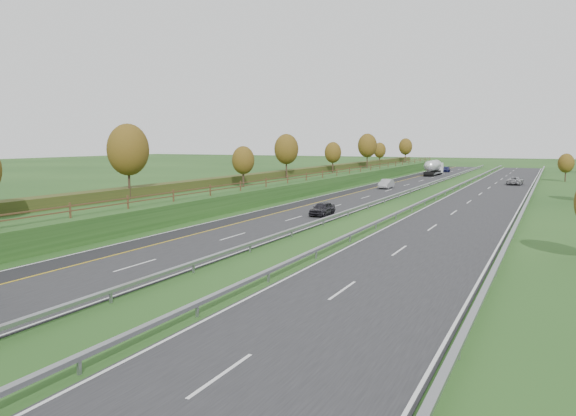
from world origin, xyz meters
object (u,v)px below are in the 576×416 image
object	(u,v)px
car_small_far	(446,169)
car_oncoming	(515,181)
car_silver_mid	(386,184)
car_dark_near	(322,209)
road_tanker	(434,167)

from	to	relation	value
car_small_far	car_oncoming	bearing A→B (deg)	-69.45
car_silver_mid	car_dark_near	bearing A→B (deg)	-85.15
car_small_far	car_oncoming	distance (m)	41.47
car_silver_mid	car_small_far	size ratio (longest dim) A/B	1.03
car_silver_mid	car_small_far	world-z (taller)	car_silver_mid
road_tanker	car_oncoming	distance (m)	28.45
road_tanker	car_oncoming	bearing A→B (deg)	-48.86
car_silver_mid	car_small_far	distance (m)	54.79
car_small_far	car_silver_mid	bearing A→B (deg)	-96.32
road_tanker	car_dark_near	bearing A→B (deg)	-87.75
car_oncoming	car_silver_mid	bearing A→B (deg)	46.78
road_tanker	car_small_far	bearing A→B (deg)	89.47
car_small_far	car_oncoming	world-z (taller)	car_oncoming
road_tanker	car_silver_mid	distance (m)	39.12
road_tanker	car_small_far	world-z (taller)	road_tanker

